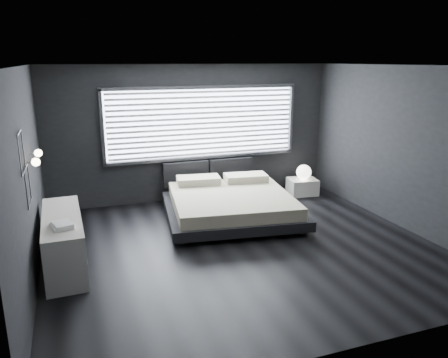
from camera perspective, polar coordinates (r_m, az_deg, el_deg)
name	(u,v)px	position (r m, az deg, el deg)	size (l,w,h in m)	color
room	(243,161)	(6.61, 2.47, 2.34)	(6.04, 6.00, 2.80)	black
window	(203,123)	(9.14, -2.71, 7.31)	(4.14, 0.09, 1.52)	white
headboard	(208,172)	(9.32, -2.04, 0.94)	(1.96, 0.16, 0.52)	black
sconce_near	(36,162)	(6.17, -23.40, 2.05)	(0.18, 0.11, 0.11)	silver
sconce_far	(38,153)	(6.76, -23.12, 3.14)	(0.18, 0.11, 0.11)	silver
wall_art_upper	(21,153)	(5.54, -24.95, 3.14)	(0.01, 0.48, 0.48)	#47474C
wall_art_lower	(28,186)	(5.89, -24.25, -0.85)	(0.01, 0.48, 0.48)	#47474C
bed	(231,203)	(8.16, 0.90, -3.21)	(2.68, 2.59, 0.62)	black
nightstand	(302,186)	(9.79, 10.20, -0.97)	(0.60, 0.50, 0.35)	white
orb_lamp	(304,172)	(9.67, 10.38, 0.88)	(0.32, 0.32, 0.32)	white
dresser	(64,241)	(6.73, -20.18, -7.55)	(0.57, 1.89, 0.75)	white
book_stack	(62,225)	(6.14, -20.41, -5.67)	(0.32, 0.38, 0.07)	white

